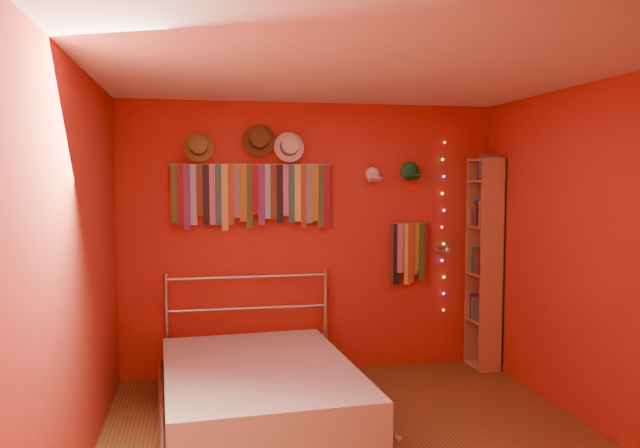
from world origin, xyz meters
TOP-DOWN VIEW (x-y plane):
  - back_wall at (0.00, 1.75)m, footprint 3.50×0.02m
  - right_wall at (1.75, 0.00)m, footprint 0.02×3.50m
  - left_wall at (-1.75, 0.00)m, footprint 0.02×3.50m
  - ceiling at (0.00, 0.00)m, footprint 3.50×3.50m
  - tie_rack at (-0.56, 1.68)m, footprint 1.45×0.03m
  - small_tie_rack at (0.92, 1.69)m, footprint 0.40×0.03m
  - fedora_olive at (-1.03, 1.66)m, footprint 0.27×0.14m
  - fedora_brown at (-0.50, 1.65)m, footprint 0.29×0.16m
  - fedora_white at (-0.23, 1.66)m, footprint 0.28×0.15m
  - cap_white at (0.56, 1.70)m, footprint 0.16×0.20m
  - cap_green at (0.92, 1.70)m, footprint 0.18×0.23m
  - fairy_lights at (1.27, 1.71)m, footprint 0.05×0.02m
  - reading_lamp at (1.22, 1.51)m, footprint 0.07×0.30m
  - bookshelf at (1.66, 1.53)m, footprint 0.25×0.34m
  - bed at (-0.61, 0.63)m, footprint 1.58×2.06m

SIDE VIEW (x-z plane):
  - bed at x=-0.61m, z-range -0.26..0.71m
  - bookshelf at x=1.66m, z-range 0.02..2.02m
  - small_tie_rack at x=0.92m, z-range 0.83..1.42m
  - reading_lamp at x=1.22m, z-range 1.10..1.19m
  - back_wall at x=0.00m, z-range 0.00..2.50m
  - right_wall at x=1.75m, z-range 0.00..2.50m
  - left_wall at x=-1.75m, z-range 0.00..2.50m
  - fairy_lights at x=1.27m, z-range 0.52..2.16m
  - tie_rack at x=-0.56m, z-range 1.38..1.98m
  - cap_white at x=0.56m, z-range 1.76..1.92m
  - cap_green at x=0.92m, z-range 1.79..1.96m
  - fedora_olive at x=-1.03m, z-range 1.96..2.22m
  - fedora_white at x=-0.23m, z-range 1.96..2.23m
  - fedora_brown at x=-0.50m, z-range 2.01..2.30m
  - ceiling at x=0.00m, z-range 2.49..2.51m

